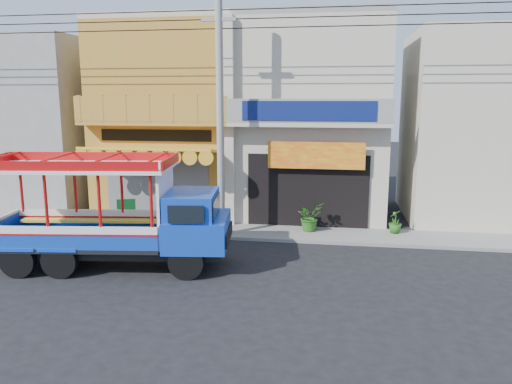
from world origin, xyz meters
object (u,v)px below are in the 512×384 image
green_sign (127,215)px  potted_plant_c (395,222)px  potted_plant_a (310,217)px  songthaew_truck (127,215)px  utility_pole (224,97)px

green_sign → potted_plant_c: (10.12, 0.63, -0.02)m
potted_plant_a → potted_plant_c: 3.12m
potted_plant_a → potted_plant_c: size_ratio=1.25×
songthaew_truck → green_sign: songthaew_truck is taller
green_sign → songthaew_truck: bearing=-66.1°
potted_plant_a → potted_plant_c: potted_plant_a is taller
potted_plant_a → potted_plant_c: (3.12, 0.17, -0.11)m
utility_pole → green_sign: 6.03m
utility_pole → songthaew_truck: 5.41m
utility_pole → potted_plant_a: utility_pole is taller
utility_pole → potted_plant_a: (2.98, 1.01, -4.37)m
potted_plant_a → songthaew_truck: bearing=174.2°
potted_plant_a → green_sign: bearing=136.4°
utility_pole → songthaew_truck: bearing=-121.4°
utility_pole → green_sign: (-4.02, 0.55, -4.46)m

